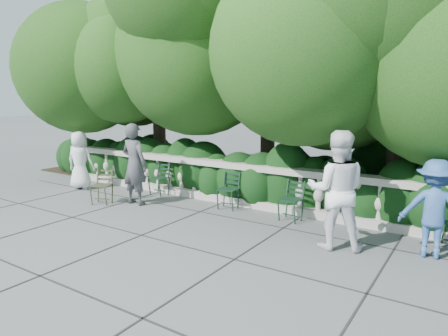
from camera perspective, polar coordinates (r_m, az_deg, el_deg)
The scene contains 12 objects.
ground at distance 7.94m, azimuth -3.99°, elevation -8.20°, with size 90.00×90.00×0.00m, color #4F5256.
balustrade at distance 9.25m, azimuth 2.71°, elevation -2.40°, with size 12.00×0.44×1.00m.
shrub_hedge at distance 10.39m, azimuth 6.06°, elevation -3.79°, with size 15.00×2.60×1.70m, color black, non-canonical shape.
tree_canopy at distance 10.07m, azimuth 10.69°, elevation 18.36°, with size 15.04×6.52×6.78m.
chair_a at distance 10.32m, azimuth -9.76°, elevation -3.98°, with size 0.44×0.48×0.84m, color black, non-canonical shape.
chair_c at distance 8.94m, azimuth 0.19°, elevation -6.06°, with size 0.44×0.48×0.84m, color black, non-canonical shape.
chair_d at distance 8.21m, azimuth 8.96°, elevation -7.68°, with size 0.44×0.48×0.84m, color black, non-canonical shape.
chair_weathered at distance 9.77m, azimuth -17.37°, elevation -5.12°, with size 0.44×0.48×0.84m, color black, non-canonical shape.
person_businessman at distance 11.52m, azimuth -19.85°, elevation 1.04°, with size 0.77×0.50×1.58m, color silver.
person_woman_grey at distance 9.48m, azimuth -12.67°, elevation 0.52°, with size 0.69×0.45×1.90m, color #404045.
person_casual_man at distance 6.81m, azimuth 15.77°, elevation -3.06°, with size 0.96×0.75×1.97m, color white.
person_older_blue at distance 7.04m, azimuth 27.79°, elevation -5.18°, with size 1.01×0.58×1.56m, color #2F558D.
Camera 1 is at (4.57, -5.99, 2.51)m, focal length 32.00 mm.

